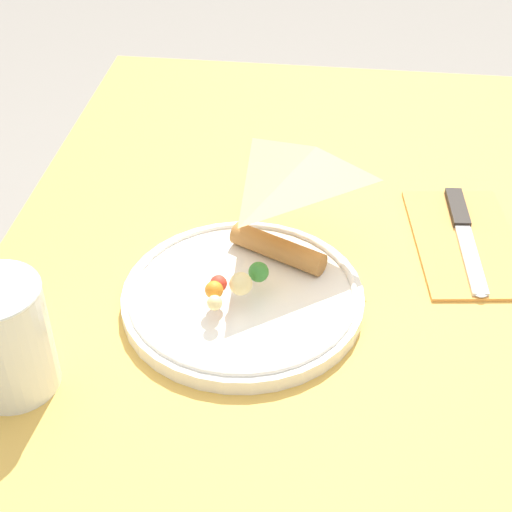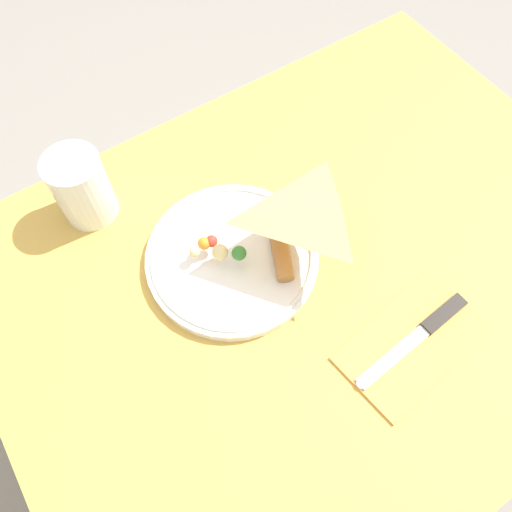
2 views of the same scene
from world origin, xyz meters
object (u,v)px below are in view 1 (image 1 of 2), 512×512
Objects in this scene: milk_glass at (6,342)px; butter_knife at (464,233)px; plate_pizza at (243,293)px; napkin_folded at (465,242)px; dining_table at (318,327)px.

butter_knife is at bearing 122.81° from milk_glass.
plate_pizza is at bearing 124.49° from milk_glass.
napkin_folded is 1.08× the size of butter_knife.
milk_glass reaches higher than butter_knife.
butter_knife reaches higher than dining_table.
milk_glass is (0.24, -0.27, 0.17)m from dining_table.
milk_glass is at bearing -58.17° from napkin_folded.
plate_pizza is 0.27m from napkin_folded.
butter_knife is (-0.14, 0.23, -0.01)m from plate_pizza.
milk_glass is 0.57× the size of butter_knife.
plate_pizza reaches higher than butter_knife.
milk_glass is at bearing -48.44° from dining_table.
milk_glass reaches higher than napkin_folded.
milk_glass is at bearing -55.51° from plate_pizza.
plate_pizza is 1.25× the size of butter_knife.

